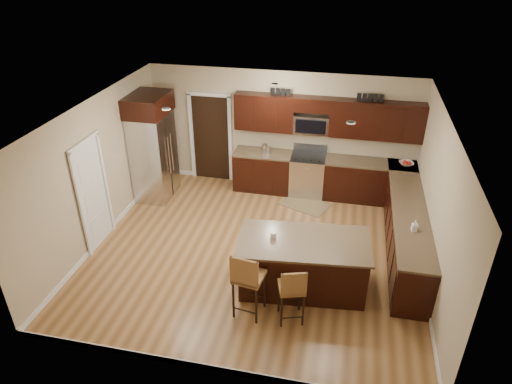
% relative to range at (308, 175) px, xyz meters
% --- Properties ---
extents(floor, '(6.00, 6.00, 0.00)m').
position_rel_range_xyz_m(floor, '(-0.68, -2.45, -0.47)').
color(floor, olive).
rests_on(floor, ground).
extents(ceiling, '(6.00, 6.00, 0.00)m').
position_rel_range_xyz_m(ceiling, '(-0.68, -2.45, 2.23)').
color(ceiling, silver).
rests_on(ceiling, wall_back).
extents(wall_back, '(6.00, 0.00, 6.00)m').
position_rel_range_xyz_m(wall_back, '(-0.68, 0.30, 0.88)').
color(wall_back, tan).
rests_on(wall_back, floor).
extents(wall_left, '(0.00, 5.50, 5.50)m').
position_rel_range_xyz_m(wall_left, '(-3.68, -2.45, 0.88)').
color(wall_left, tan).
rests_on(wall_left, floor).
extents(wall_right, '(0.00, 5.50, 5.50)m').
position_rel_range_xyz_m(wall_right, '(2.32, -2.45, 0.88)').
color(wall_right, tan).
rests_on(wall_right, floor).
extents(base_cabinets, '(4.02, 3.96, 0.92)m').
position_rel_range_xyz_m(base_cabinets, '(1.22, -1.01, -0.01)').
color(base_cabinets, black).
rests_on(base_cabinets, floor).
extents(upper_cabinets, '(4.00, 0.33, 0.80)m').
position_rel_range_xyz_m(upper_cabinets, '(0.36, 0.13, 1.37)').
color(upper_cabinets, black).
rests_on(upper_cabinets, wall_back).
extents(range, '(0.76, 0.64, 1.11)m').
position_rel_range_xyz_m(range, '(0.00, 0.00, 0.00)').
color(range, silver).
rests_on(range, floor).
extents(microwave, '(0.76, 0.31, 0.40)m').
position_rel_range_xyz_m(microwave, '(0.00, 0.15, 1.15)').
color(microwave, silver).
rests_on(microwave, upper_cabinets).
extents(doorway, '(0.85, 0.03, 2.06)m').
position_rel_range_xyz_m(doorway, '(-2.33, 0.28, 0.56)').
color(doorway, black).
rests_on(doorway, floor).
extents(pantry_door, '(0.03, 0.80, 2.04)m').
position_rel_range_xyz_m(pantry_door, '(-3.66, -2.75, 0.55)').
color(pantry_door, white).
rests_on(pantry_door, floor).
extents(letter_decor, '(2.20, 0.03, 0.15)m').
position_rel_range_xyz_m(letter_decor, '(0.22, 0.13, 1.82)').
color(letter_decor, black).
rests_on(letter_decor, upper_cabinets).
extents(island, '(2.21, 1.31, 0.92)m').
position_rel_range_xyz_m(island, '(0.28, -3.22, -0.04)').
color(island, black).
rests_on(island, floor).
extents(stool_left, '(0.49, 0.49, 1.17)m').
position_rel_range_xyz_m(stool_left, '(-0.45, -4.07, 0.26)').
color(stool_left, olive).
rests_on(stool_left, floor).
extents(stool_mid, '(0.47, 0.47, 1.02)m').
position_rel_range_xyz_m(stool_mid, '(0.23, -4.06, 0.16)').
color(stool_mid, olive).
rests_on(stool_mid, floor).
extents(refrigerator, '(0.79, 1.03, 2.35)m').
position_rel_range_xyz_m(refrigerator, '(-3.30, -0.80, 0.73)').
color(refrigerator, silver).
rests_on(refrigerator, floor).
extents(floor_mat, '(1.18, 1.00, 0.01)m').
position_rel_range_xyz_m(floor_mat, '(0.03, -0.53, -0.47)').
color(floor_mat, olive).
rests_on(floor_mat, floor).
extents(fruit_bowl, '(0.36, 0.36, 0.07)m').
position_rel_range_xyz_m(fruit_bowl, '(2.07, -0.00, 0.48)').
color(fruit_bowl, silver).
rests_on(fruit_bowl, base_cabinets).
extents(soap_bottle, '(0.09, 0.10, 0.19)m').
position_rel_range_xyz_m(soap_bottle, '(2.02, -2.55, 0.55)').
color(soap_bottle, '#B2B2B2').
rests_on(soap_bottle, base_cabinets).
extents(canister_tall, '(0.12, 0.12, 0.21)m').
position_rel_range_xyz_m(canister_tall, '(-0.99, -0.00, 0.55)').
color(canister_tall, silver).
rests_on(canister_tall, base_cabinets).
extents(canister_short, '(0.11, 0.11, 0.15)m').
position_rel_range_xyz_m(canister_short, '(-0.91, -0.00, 0.52)').
color(canister_short, silver).
rests_on(canister_short, base_cabinets).
extents(island_jar, '(0.10, 0.10, 0.10)m').
position_rel_range_xyz_m(island_jar, '(-0.22, -3.22, 0.50)').
color(island_jar, white).
rests_on(island_jar, island).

